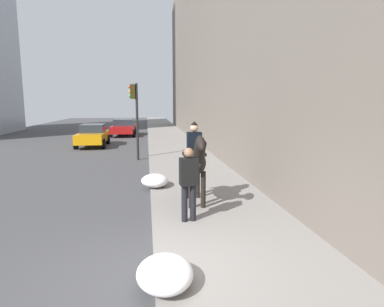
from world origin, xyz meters
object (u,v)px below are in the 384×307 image
(car_far_lane, at_px, (124,127))
(car_near_lane, at_px, (93,135))
(traffic_light_near_curb, at_px, (135,109))
(mounted_horse_near, at_px, (195,160))
(pedestrian_greeting, at_px, (189,180))

(car_far_lane, bearing_deg, car_near_lane, -10.50)
(car_far_lane, height_order, traffic_light_near_curb, traffic_light_near_curb)
(car_near_lane, bearing_deg, mounted_horse_near, 19.37)
(pedestrian_greeting, bearing_deg, mounted_horse_near, -20.59)
(pedestrian_greeting, distance_m, traffic_light_near_curb, 9.42)
(mounted_horse_near, xyz_separation_m, traffic_light_near_curb, (7.90, 1.80, 1.20))
(traffic_light_near_curb, bearing_deg, car_near_lane, 27.50)
(car_near_lane, height_order, traffic_light_near_curb, traffic_light_near_curb)
(mounted_horse_near, relative_size, pedestrian_greeting, 1.30)
(pedestrian_greeting, xyz_separation_m, traffic_light_near_curb, (9.20, 1.47, 1.43))
(mounted_horse_near, bearing_deg, pedestrian_greeting, -14.76)
(car_far_lane, bearing_deg, mounted_horse_near, 10.69)
(mounted_horse_near, distance_m, car_near_lane, 14.43)
(mounted_horse_near, bearing_deg, traffic_light_near_curb, -167.51)
(car_far_lane, distance_m, traffic_light_near_curb, 12.96)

